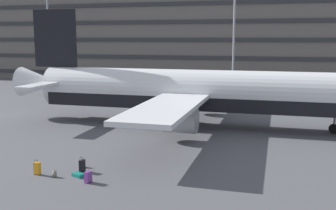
{
  "coord_description": "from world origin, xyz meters",
  "views": [
    {
      "loc": [
        5.78,
        -39.34,
        8.61
      ],
      "look_at": [
        -3.11,
        -6.88,
        3.0
      ],
      "focal_mm": 43.15,
      "sensor_mm": 36.0,
      "label": 1
    }
  ],
  "objects_px": {
    "airliner": "(196,92)",
    "backpack_teal": "(83,164)",
    "suitcase_small": "(37,168)",
    "suitcase_orange": "(82,165)",
    "backpack_scuffed": "(54,174)",
    "suitcase_navy": "(78,175)",
    "suitcase_black": "(88,177)"
  },
  "relations": [
    {
      "from": "suitcase_black",
      "to": "airliner",
      "type": "bearing_deg",
      "value": 79.81
    },
    {
      "from": "backpack_scuffed",
      "to": "suitcase_small",
      "type": "bearing_deg",
      "value": 173.53
    },
    {
      "from": "airliner",
      "to": "suitcase_orange",
      "type": "distance_m",
      "value": 16.48
    },
    {
      "from": "backpack_teal",
      "to": "airliner",
      "type": "bearing_deg",
      "value": 72.06
    },
    {
      "from": "suitcase_small",
      "to": "suitcase_black",
      "type": "xyz_separation_m",
      "value": [
        3.79,
        -0.47,
        -0.05
      ]
    },
    {
      "from": "airliner",
      "to": "backpack_scuffed",
      "type": "height_order",
      "value": "airliner"
    },
    {
      "from": "backpack_scuffed",
      "to": "suitcase_black",
      "type": "bearing_deg",
      "value": -7.47
    },
    {
      "from": "airliner",
      "to": "suitcase_small",
      "type": "bearing_deg",
      "value": -112.26
    },
    {
      "from": "suitcase_orange",
      "to": "backpack_teal",
      "type": "xyz_separation_m",
      "value": [
        -0.38,
        0.85,
        -0.2
      ]
    },
    {
      "from": "suitcase_black",
      "to": "suitcase_navy",
      "type": "bearing_deg",
      "value": 143.34
    },
    {
      "from": "suitcase_orange",
      "to": "backpack_scuffed",
      "type": "xyz_separation_m",
      "value": [
        -1.23,
        -1.39,
        -0.21
      ]
    },
    {
      "from": "airliner",
      "to": "backpack_teal",
      "type": "xyz_separation_m",
      "value": [
        -4.78,
        -14.76,
        -3.14
      ]
    },
    {
      "from": "suitcase_black",
      "to": "backpack_teal",
      "type": "distance_m",
      "value": 3.07
    },
    {
      "from": "airliner",
      "to": "suitcase_navy",
      "type": "xyz_separation_m",
      "value": [
        -4.2,
        -16.52,
        -3.26
      ]
    },
    {
      "from": "suitcase_orange",
      "to": "suitcase_small",
      "type": "bearing_deg",
      "value": -153.54
    },
    {
      "from": "suitcase_orange",
      "to": "suitcase_small",
      "type": "relative_size",
      "value": 0.98
    },
    {
      "from": "suitcase_black",
      "to": "suitcase_small",
      "type": "bearing_deg",
      "value": 172.87
    },
    {
      "from": "backpack_teal",
      "to": "backpack_scuffed",
      "type": "bearing_deg",
      "value": -110.67
    },
    {
      "from": "suitcase_navy",
      "to": "backpack_scuffed",
      "type": "bearing_deg",
      "value": -161.41
    },
    {
      "from": "suitcase_black",
      "to": "backpack_scuffed",
      "type": "height_order",
      "value": "suitcase_black"
    },
    {
      "from": "airliner",
      "to": "suitcase_black",
      "type": "distance_m",
      "value": 17.86
    },
    {
      "from": "suitcase_orange",
      "to": "suitcase_black",
      "type": "distance_m",
      "value": 2.14
    },
    {
      "from": "airliner",
      "to": "backpack_teal",
      "type": "height_order",
      "value": "airliner"
    },
    {
      "from": "suitcase_orange",
      "to": "suitcase_navy",
      "type": "height_order",
      "value": "suitcase_orange"
    },
    {
      "from": "suitcase_small",
      "to": "suitcase_navy",
      "type": "bearing_deg",
      "value": 7.05
    },
    {
      "from": "airliner",
      "to": "backpack_teal",
      "type": "distance_m",
      "value": 15.83
    },
    {
      "from": "suitcase_orange",
      "to": "backpack_scuffed",
      "type": "distance_m",
      "value": 1.87
    },
    {
      "from": "airliner",
      "to": "suitcase_black",
      "type": "bearing_deg",
      "value": -100.19
    },
    {
      "from": "suitcase_small",
      "to": "backpack_teal",
      "type": "bearing_deg",
      "value": 44.7
    },
    {
      "from": "suitcase_small",
      "to": "suitcase_navy",
      "type": "distance_m",
      "value": 2.74
    },
    {
      "from": "suitcase_small",
      "to": "suitcase_orange",
      "type": "bearing_deg",
      "value": 26.46
    },
    {
      "from": "backpack_teal",
      "to": "suitcase_small",
      "type": "bearing_deg",
      "value": -135.3
    }
  ]
}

